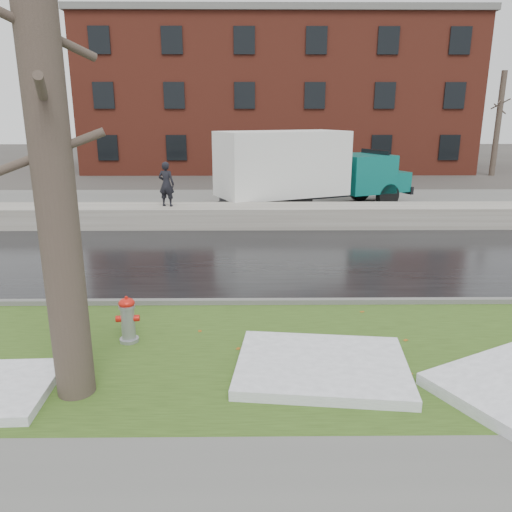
{
  "coord_description": "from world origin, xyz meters",
  "views": [
    {
      "loc": [
        0.18,
        -8.79,
        3.87
      ],
      "look_at": [
        0.28,
        1.29,
        1.0
      ],
      "focal_mm": 35.0,
      "sensor_mm": 36.0,
      "label": 1
    }
  ],
  "objects_px": {
    "fire_hydrant": "(128,318)",
    "box_truck": "(304,169)",
    "tree": "(51,157)",
    "worker": "(166,184)"
  },
  "relations": [
    {
      "from": "fire_hydrant",
      "to": "tree",
      "type": "xyz_separation_m",
      "value": [
        -0.37,
        -1.64,
        2.86
      ]
    },
    {
      "from": "box_truck",
      "to": "worker",
      "type": "distance_m",
      "value": 6.04
    },
    {
      "from": "box_truck",
      "to": "worker",
      "type": "bearing_deg",
      "value": -172.43
    },
    {
      "from": "fire_hydrant",
      "to": "worker",
      "type": "xyz_separation_m",
      "value": [
        -0.81,
        9.41,
        1.04
      ]
    },
    {
      "from": "worker",
      "to": "box_truck",
      "type": "bearing_deg",
      "value": -134.28
    },
    {
      "from": "tree",
      "to": "worker",
      "type": "xyz_separation_m",
      "value": [
        -0.44,
        11.05,
        -1.82
      ]
    },
    {
      "from": "fire_hydrant",
      "to": "box_truck",
      "type": "height_order",
      "value": "box_truck"
    },
    {
      "from": "box_truck",
      "to": "worker",
      "type": "relative_size",
      "value": 6.14
    },
    {
      "from": "tree",
      "to": "box_truck",
      "type": "relative_size",
      "value": 0.69
    },
    {
      "from": "fire_hydrant",
      "to": "box_truck",
      "type": "relative_size",
      "value": 0.09
    }
  ]
}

